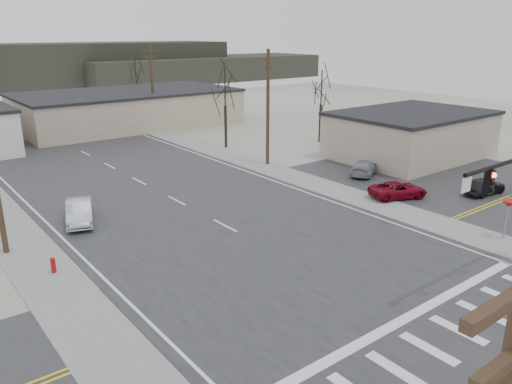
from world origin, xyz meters
TOP-DOWN VIEW (x-y plane):
  - ground at (0.00, 0.00)m, footprint 140.00×140.00m
  - main_road at (0.00, 15.00)m, footprint 18.00×110.00m
  - cross_road at (0.00, 0.00)m, footprint 90.00×10.00m
  - parking_lot at (20.00, 6.00)m, footprint 18.00×20.00m
  - sidewalk_right at (10.60, 20.00)m, footprint 3.00×90.00m
  - fire_hydrant at (-10.20, 8.00)m, footprint 0.24×0.24m
  - yield_sign at (11.50, -3.50)m, footprint 0.80×0.80m
  - building_right_far at (10.00, 44.00)m, footprint 26.30×14.30m
  - building_lot at (24.00, 12.00)m, footprint 14.30×10.30m
  - upole_right_a at (11.50, 18.00)m, footprint 2.20×0.30m
  - upole_right_b at (11.50, 40.00)m, footprint 2.20×0.30m
  - tree_right_mid at (12.50, 26.00)m, footprint 3.74×3.74m
  - tree_right_far at (15.00, 52.00)m, footprint 3.52×3.52m
  - tree_lot at (22.00, 22.00)m, footprint 3.52×3.52m
  - hill_center at (15.00, 96.00)m, footprint 80.00×18.00m
  - hill_right at (50.00, 90.00)m, footprint 60.00×18.00m
  - sedan_crossing at (-6.80, 14.00)m, footprint 2.79×4.52m
  - car_far_a at (-1.24, 49.73)m, footprint 3.48×5.75m
  - car_far_b at (1.00, 54.82)m, footprint 3.39×4.93m
  - car_parked_red at (12.86, 4.88)m, footprint 4.59×3.30m
  - car_parked_dark_a at (18.46, 1.54)m, footprint 3.76×1.81m
  - car_parked_silver at (15.66, 10.36)m, footprint 4.49×3.44m

SIDE VIEW (x-z plane):
  - ground at x=0.00m, z-range 0.00..0.00m
  - parking_lot at x=20.00m, z-range 0.00..0.03m
  - cross_road at x=0.00m, z-range 0.00..0.04m
  - main_road at x=0.00m, z-range 0.00..0.05m
  - sidewalk_right at x=10.60m, z-range 0.00..0.06m
  - fire_hydrant at x=-10.20m, z-range 0.02..0.89m
  - car_parked_red at x=12.86m, z-range 0.03..1.20m
  - car_parked_silver at x=15.66m, z-range 0.03..1.25m
  - car_parked_dark_a at x=18.46m, z-range 0.03..1.27m
  - sedan_crossing at x=-6.80m, z-range 0.05..1.45m
  - car_far_b at x=1.00m, z-range 0.05..1.60m
  - car_far_a at x=-1.24m, z-range 0.05..1.61m
  - yield_sign at x=11.50m, z-range 0.89..3.24m
  - building_right_far at x=10.00m, z-range 0.00..4.30m
  - building_lot at x=24.00m, z-range 0.01..4.31m
  - hill_right at x=50.00m, z-range 0.00..5.50m
  - hill_center at x=15.00m, z-range 0.00..9.00m
  - upole_right_a at x=11.50m, z-range 0.22..10.22m
  - upole_right_b at x=11.50m, z-range 0.22..10.22m
  - tree_right_far at x=15.00m, z-range 1.66..9.50m
  - tree_lot at x=22.00m, z-range 1.66..9.50m
  - tree_right_mid at x=12.50m, z-range 1.77..10.10m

